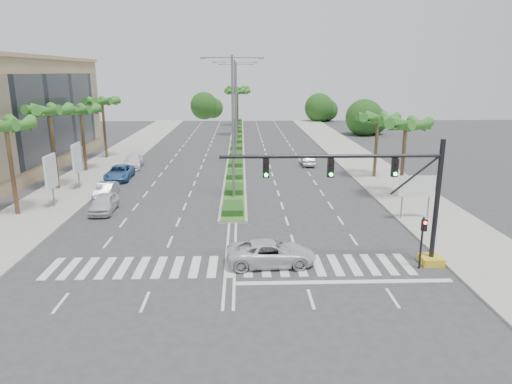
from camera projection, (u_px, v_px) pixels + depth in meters
The scene contains 27 objects.
ground at pixel (230, 266), 25.83m from camera, with size 160.00×160.00×0.00m, color #333335.
footpath_right at pixel (387, 181), 45.62m from camera, with size 6.00×120.00×0.15m, color gray.
footpath_left at pixel (80, 184), 44.67m from camera, with size 6.00×120.00×0.15m, color gray.
median at pixel (237, 144), 69.30m from camera, with size 2.20×75.00×0.20m, color gray.
median_grass at pixel (237, 143), 69.27m from camera, with size 1.80×75.00×0.04m, color #3E6322.
signal_gantry at pixel (397, 206), 25.24m from camera, with size 12.60×1.20×7.20m.
pedestrian_signal at pixel (423, 234), 24.99m from camera, with size 0.28×0.36×3.00m.
direction_sign at pixel (417, 188), 33.35m from camera, with size 2.70×0.11×3.40m.
billboard_near at pixel (51, 172), 36.22m from camera, with size 0.18×2.10×4.35m.
billboard_far at pixel (77, 158), 42.02m from camera, with size 0.18×2.10×4.35m.
palm_left_near at pixel (6, 128), 33.27m from camera, with size 4.57×4.68×7.55m.
palm_left_mid at pixel (50, 113), 40.91m from camera, with size 4.57×4.68×7.95m.
palm_left_far at pixel (81, 112), 48.79m from camera, with size 4.57×4.68×7.35m.
palm_left_end at pixel (102, 104), 56.42m from camera, with size 4.57×4.68×7.75m.
palm_right_near at pixel (406, 127), 38.24m from camera, with size 4.57×4.68×7.05m.
palm_right_far at pixel (378, 121), 46.04m from camera, with size 4.57×4.68×6.75m.
palm_median_a at pixel (237, 93), 77.16m from camera, with size 4.57×4.68×8.05m.
palm_median_b at pixel (237, 90), 91.66m from camera, with size 4.57×4.68×8.05m.
streetlight_near at pixel (233, 120), 37.63m from camera, with size 5.10×0.25×12.00m.
streetlight_mid at pixel (235, 106), 53.09m from camera, with size 5.10×0.25×12.00m.
streetlight_far at pixel (236, 99), 68.55m from camera, with size 5.10×0.25×12.00m.
car_parked_a at pixel (104, 203), 35.73m from camera, with size 1.70×4.23×1.44m, color silver.
car_parked_b at pixel (106, 190), 39.92m from camera, with size 1.36×3.90×1.29m, color #9E9EA2.
car_parked_c at pixel (119, 173), 46.53m from camera, with size 2.37×5.13×1.43m, color #325F99.
car_parked_d at pixel (133, 161), 52.40m from camera, with size 2.05×5.03×1.46m, color white.
car_crossing at pixel (271, 253), 25.93m from camera, with size 2.34×5.07×1.41m, color silver.
car_right at pixel (308, 160), 53.71m from camera, with size 1.36×3.90×1.29m, color #B6B6BB.
Camera 1 is at (0.68, -23.94, 10.66)m, focal length 32.00 mm.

